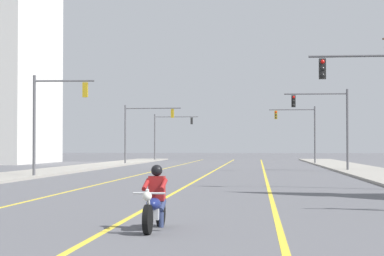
% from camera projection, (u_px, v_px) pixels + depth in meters
% --- Properties ---
extents(lane_stripe_center, '(0.16, 100.00, 0.01)m').
position_uv_depth(lane_stripe_center, '(211.00, 172.00, 51.14)').
color(lane_stripe_center, yellow).
rests_on(lane_stripe_center, ground).
extents(lane_stripe_left, '(0.16, 100.00, 0.01)m').
position_uv_depth(lane_stripe_left, '(150.00, 172.00, 51.55)').
color(lane_stripe_left, yellow).
rests_on(lane_stripe_left, ground).
extents(lane_stripe_right, '(0.16, 100.00, 0.01)m').
position_uv_depth(lane_stripe_right, '(264.00, 173.00, 50.78)').
color(lane_stripe_right, yellow).
rests_on(lane_stripe_right, ground).
extents(sidewalk_kerb_right, '(4.40, 110.00, 0.14)m').
position_uv_depth(sidewalk_kerb_right, '(383.00, 175.00, 45.11)').
color(sidewalk_kerb_right, '#9E998E').
rests_on(sidewalk_kerb_right, ground).
extents(sidewalk_kerb_left, '(4.40, 110.00, 0.14)m').
position_uv_depth(sidewalk_kerb_left, '(32.00, 173.00, 47.25)').
color(sidewalk_kerb_left, '#9E998E').
rests_on(sidewalk_kerb_left, ground).
extents(motorcycle_with_rider, '(0.70, 2.19, 1.46)m').
position_uv_depth(motorcycle_with_rider, '(155.00, 204.00, 15.80)').
color(motorcycle_with_rider, black).
rests_on(motorcycle_with_rider, ground).
extents(traffic_signal_near_right, '(4.09, 0.37, 6.20)m').
position_uv_depth(traffic_signal_near_right, '(375.00, 97.00, 30.83)').
color(traffic_signal_near_right, '#56565B').
rests_on(traffic_signal_near_right, ground).
extents(traffic_signal_near_left, '(3.74, 0.47, 6.20)m').
position_uv_depth(traffic_signal_near_left, '(51.00, 111.00, 42.66)').
color(traffic_signal_near_left, '#56565B').
rests_on(traffic_signal_near_left, ground).
extents(traffic_signal_mid_right, '(4.81, 0.40, 6.20)m').
position_uv_depth(traffic_signal_mid_right, '(329.00, 117.00, 53.01)').
color(traffic_signal_mid_right, '#56565B').
rests_on(traffic_signal_mid_right, ground).
extents(traffic_signal_mid_left, '(5.96, 0.52, 6.20)m').
position_uv_depth(traffic_signal_mid_left, '(142.00, 125.00, 73.27)').
color(traffic_signal_mid_left, '#56565B').
rests_on(traffic_signal_mid_left, ground).
extents(traffic_signal_far_right, '(4.98, 0.37, 6.20)m').
position_uv_depth(traffic_signal_far_right, '(302.00, 126.00, 75.77)').
color(traffic_signal_far_right, '#56565B').
rests_on(traffic_signal_far_right, ground).
extents(traffic_signal_far_left, '(5.88, 0.61, 6.20)m').
position_uv_depth(traffic_signal_far_left, '(168.00, 129.00, 94.04)').
color(traffic_signal_far_left, '#56565B').
rests_on(traffic_signal_far_left, ground).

